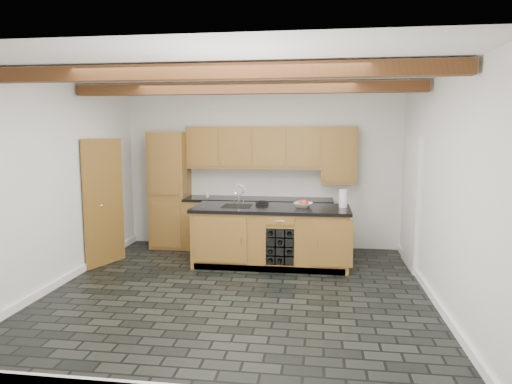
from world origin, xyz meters
TOP-DOWN VIEW (x-y plane):
  - ground at (0.00, 0.00)m, footprint 5.00×5.00m
  - room_shell at (-0.09, 0.53)m, footprint 5.01×5.00m
  - back_cabinetry at (-0.38, 2.24)m, footprint 3.65×0.62m
  - island at (0.31, 1.28)m, footprint 2.48×0.96m
  - faucet at (-0.25, 1.33)m, footprint 0.45×0.40m
  - kitchen_scale at (0.13, 1.49)m, footprint 0.22×0.15m
  - fruit_bowl at (0.80, 1.34)m, footprint 0.35×0.35m
  - fruit_cluster at (0.80, 1.34)m, footprint 0.16×0.17m
  - paper_towel at (1.42, 1.41)m, footprint 0.12×0.12m
  - mug at (-0.95, 2.18)m, footprint 0.12×0.12m

SIDE VIEW (x-z plane):
  - ground at x=0.00m, z-range 0.00..0.00m
  - island at x=0.31m, z-range 0.00..0.93m
  - kitchen_scale at x=0.13m, z-range 0.93..0.99m
  - faucet at x=-0.25m, z-range 0.79..1.14m
  - fruit_bowl at x=0.80m, z-range 0.93..1.00m
  - mug at x=-0.95m, z-range 0.93..1.02m
  - back_cabinetry at x=-0.38m, z-range -0.12..2.08m
  - fruit_cluster at x=0.80m, z-range 0.97..1.04m
  - paper_towel at x=1.42m, z-range 0.93..1.21m
  - room_shell at x=-0.09m, z-range -0.97..4.03m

